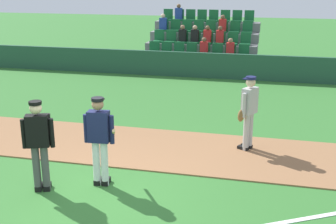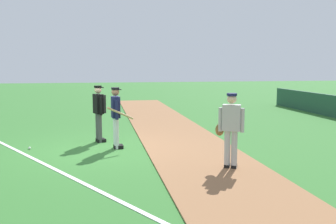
% 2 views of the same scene
% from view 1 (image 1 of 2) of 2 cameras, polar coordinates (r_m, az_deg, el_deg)
% --- Properties ---
extents(ground_plane, '(80.00, 80.00, 0.00)m').
position_cam_1_polar(ground_plane, '(8.50, -9.96, -10.38)').
color(ground_plane, '#33702D').
extents(infield_dirt_path, '(28.00, 2.57, 0.03)m').
position_cam_1_polar(infield_dirt_path, '(10.62, -4.66, -4.38)').
color(infield_dirt_path, '#936642').
rests_on(infield_dirt_path, ground).
extents(dugout_fence, '(20.00, 0.16, 1.01)m').
position_cam_1_polar(dugout_fence, '(17.96, 3.26, 6.11)').
color(dugout_fence, '#234C38').
rests_on(dugout_fence, ground).
extents(stadium_bleachers, '(5.00, 3.80, 2.70)m').
position_cam_1_polar(stadium_bleachers, '(20.14, 4.46, 7.97)').
color(stadium_bleachers, slate).
rests_on(stadium_bleachers, ground).
extents(batter_navy_jersey, '(0.71, 0.76, 1.76)m').
position_cam_1_polar(batter_navy_jersey, '(8.44, -8.81, -3.34)').
color(batter_navy_jersey, white).
rests_on(batter_navy_jersey, ground).
extents(umpire_home_plate, '(0.56, 0.41, 1.76)m').
position_cam_1_polar(umpire_home_plate, '(8.46, -16.36, -3.57)').
color(umpire_home_plate, '#4C4C4C').
rests_on(umpire_home_plate, ground).
extents(runner_grey_jersey, '(0.45, 0.61, 1.76)m').
position_cam_1_polar(runner_grey_jersey, '(10.22, 10.37, 0.14)').
color(runner_grey_jersey, '#B2B2B2').
rests_on(runner_grey_jersey, ground).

